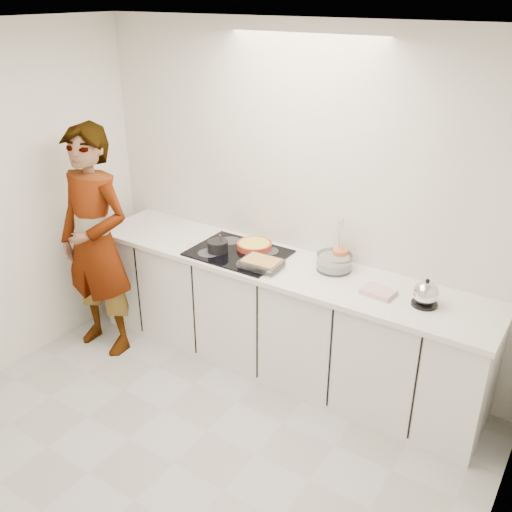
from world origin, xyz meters
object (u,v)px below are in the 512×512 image
Objects in this scene: baking_dish at (262,263)px; kettle at (426,294)px; hob at (238,253)px; tart_dish at (254,245)px; saucepan at (218,246)px; utensil_crock at (340,258)px; mixing_bowl at (334,263)px; cook at (96,243)px.

kettle reaches higher than baking_dish.
hob is 2.16× the size of tart_dish.
saucepan is 0.43m from baking_dish.
mixing_bowl is at bearing -100.94° from utensil_crock.
tart_dish is 2.03× the size of saucepan.
baking_dish reaches higher than tart_dish.
cook reaches higher than hob.
mixing_bowl reaches higher than hob.
saucepan is at bearing 174.97° from baking_dish.
saucepan is 0.62× the size of mixing_bowl.
utensil_crock is (-0.71, 0.21, -0.01)m from kettle.
baking_dish is 2.14× the size of utensil_crock.
kettle is 0.10× the size of cook.
cook is (-1.31, -0.40, -0.01)m from baking_dish.
saucepan reaches higher than tart_dish.
utensil_crock is at bearing 79.06° from mixing_bowl.
kettle reaches higher than hob.
utensil_crock is 1.92m from cook.
kettle is at bearing 3.23° from saucepan.
tart_dish is 1.40m from kettle.
utensil_crock is at bearing 16.38° from hob.
baking_dish is 0.58m from utensil_crock.
tart_dish is at bearing -172.47° from utensil_crock.
mixing_bowl is at bearing 19.24° from cook.
tart_dish is 0.18× the size of cook.
saucepan is 0.94m from utensil_crock.
mixing_bowl is at bearing 2.06° from tart_dish.
tart_dish is 0.34m from baking_dish.
mixing_bowl is 1.38× the size of kettle.
baking_dish is (0.43, -0.04, -0.01)m from saucepan.
hob is 0.15m from tart_dish.
hob is 0.79m from utensil_crock.
kettle is at bearing -11.35° from mixing_bowl.
baking_dish is 0.53m from mixing_bowl.
cook is (-1.76, -0.67, -0.02)m from mixing_bowl.
saucepan reaches higher than baking_dish.
baking_dish is (0.29, -0.12, 0.04)m from hob.
tart_dish is 1.73× the size of kettle.
mixing_bowl reaches higher than baking_dish.
utensil_crock is (0.69, 0.09, 0.03)m from tart_dish.
saucepan is at bearing -176.77° from kettle.
hob is 0.17m from saucepan.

